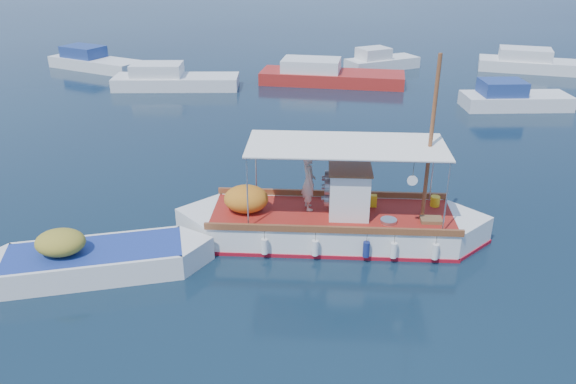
{
  "coord_description": "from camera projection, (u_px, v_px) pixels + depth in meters",
  "views": [
    {
      "loc": [
        -0.95,
        -16.0,
        9.14
      ],
      "look_at": [
        -1.59,
        0.0,
        1.74
      ],
      "focal_mm": 35.0,
      "sensor_mm": 36.0,
      "label": 1
    }
  ],
  "objects": [
    {
      "name": "bg_boat_n",
      "position": [
        328.0,
        76.0,
        37.27
      ],
      "size": [
        9.71,
        4.01,
        1.8
      ],
      "rotation": [
        0.0,
        0.0,
        -0.13
      ],
      "color": "#A6211B",
      "rests_on": "ground"
    },
    {
      "name": "bg_boat_e",
      "position": [
        539.0,
        65.0,
        40.55
      ],
      "size": [
        9.23,
        4.78,
        1.8
      ],
      "rotation": [
        0.0,
        0.0,
        -0.26
      ],
      "color": "silver",
      "rests_on": "ground"
    },
    {
      "name": "bg_boat_far_n",
      "position": [
        380.0,
        62.0,
        41.25
      ],
      "size": [
        5.72,
        4.33,
        1.8
      ],
      "rotation": [
        0.0,
        0.0,
        0.49
      ],
      "color": "silver",
      "rests_on": "ground"
    },
    {
      "name": "fishing_caique",
      "position": [
        330.0,
        223.0,
        18.26
      ],
      "size": [
        10.29,
        3.03,
        6.28
      ],
      "rotation": [
        0.0,
        0.0,
        -0.02
      ],
      "color": "white",
      "rests_on": "ground"
    },
    {
      "name": "bg_boat_nw",
      "position": [
        172.0,
        81.0,
        36.15
      ],
      "size": [
        8.04,
        2.79,
        1.8
      ],
      "rotation": [
        0.0,
        0.0,
        0.05
      ],
      "color": "silver",
      "rests_on": "ground"
    },
    {
      "name": "dinghy",
      "position": [
        93.0,
        262.0,
        16.48
      ],
      "size": [
        6.72,
        3.16,
        1.7
      ],
      "rotation": [
        0.0,
        0.0,
        0.26
      ],
      "color": "white",
      "rests_on": "ground"
    },
    {
      "name": "bg_boat_far_w",
      "position": [
        93.0,
        62.0,
        41.3
      ],
      "size": [
        7.62,
        5.29,
        1.8
      ],
      "rotation": [
        0.0,
        0.0,
        -0.45
      ],
      "color": "silver",
      "rests_on": "ground"
    },
    {
      "name": "bg_boat_ne",
      "position": [
        513.0,
        100.0,
        32.05
      ],
      "size": [
        6.13,
        2.64,
        1.8
      ],
      "rotation": [
        0.0,
        0.0,
        0.08
      ],
      "color": "silver",
      "rests_on": "ground"
    },
    {
      "name": "ground",
      "position": [
        337.0,
        241.0,
        18.31
      ],
      "size": [
        160.0,
        160.0,
        0.0
      ],
      "primitive_type": "plane",
      "color": "black",
      "rests_on": "ground"
    }
  ]
}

